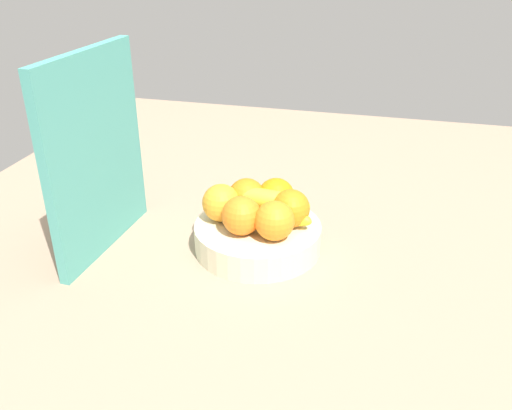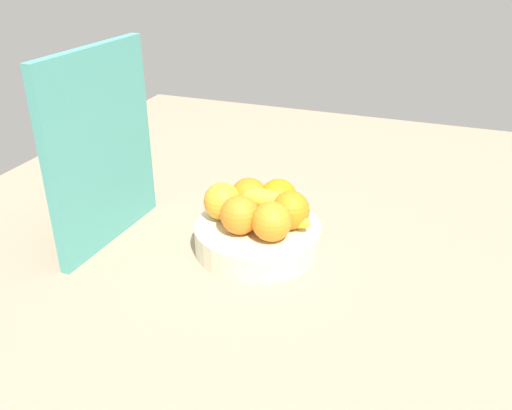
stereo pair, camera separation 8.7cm
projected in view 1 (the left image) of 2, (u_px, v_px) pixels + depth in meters
ground_plane at (254, 263)px, 99.59cm from camera, size 180.00×140.00×3.00cm
fruit_bowl at (256, 236)px, 100.45cm from camera, size 23.30×23.30×4.98cm
orange_front_left at (241, 216)px, 94.98cm from camera, size 7.00×7.00×7.00cm
orange_front_right at (275, 221)px, 93.31cm from camera, size 7.00×7.00×7.00cm
orange_center at (291, 208)px, 97.38cm from camera, size 7.00×7.00×7.00cm
orange_back_left at (276, 196)px, 101.76cm from camera, size 7.00×7.00×7.00cm
orange_back_right at (247, 197)px, 101.68cm from camera, size 7.00×7.00×7.00cm
orange_top_stack at (221, 203)px, 99.40cm from camera, size 7.00×7.00×7.00cm
banana_bunch at (268, 205)px, 99.60cm from camera, size 9.74×18.47×6.20cm
cutting_board at (96, 155)px, 94.83cm from camera, size 28.05×2.97×36.00cm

